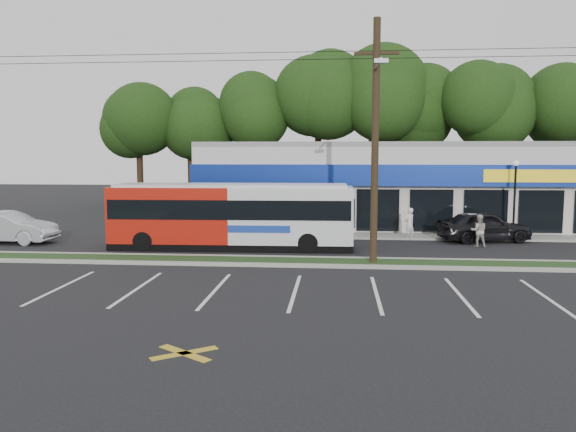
{
  "coord_description": "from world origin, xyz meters",
  "views": [
    {
      "loc": [
        1.48,
        -22.26,
        4.58
      ],
      "look_at": [
        -0.92,
        5.0,
        1.56
      ],
      "focal_mm": 35.0,
      "sensor_mm": 36.0,
      "label": 1
    }
  ],
  "objects_px": {
    "lamp_post": "(515,190)",
    "pedestrian_a": "(409,224)",
    "car_dark": "(484,226)",
    "pedestrian_b": "(479,231)",
    "utility_pole": "(371,134)",
    "metrobus": "(232,214)",
    "car_silver": "(8,227)"
  },
  "relations": [
    {
      "from": "lamp_post",
      "to": "pedestrian_a",
      "type": "relative_size",
      "value": 2.48
    },
    {
      "from": "lamp_post",
      "to": "car_dark",
      "type": "height_order",
      "value": "lamp_post"
    },
    {
      "from": "car_dark",
      "to": "pedestrian_b",
      "type": "xyz_separation_m",
      "value": [
        -0.7,
        -1.76,
        -0.01
      ]
    },
    {
      "from": "lamp_post",
      "to": "utility_pole",
      "type": "bearing_deg",
      "value": -136.05
    },
    {
      "from": "utility_pole",
      "to": "metrobus",
      "type": "bearing_deg",
      "value": 150.99
    },
    {
      "from": "metrobus",
      "to": "car_silver",
      "type": "height_order",
      "value": "metrobus"
    },
    {
      "from": "pedestrian_b",
      "to": "car_silver",
      "type": "bearing_deg",
      "value": 9.6
    },
    {
      "from": "car_dark",
      "to": "pedestrian_a",
      "type": "distance_m",
      "value": 3.84
    },
    {
      "from": "utility_pole",
      "to": "metrobus",
      "type": "relative_size",
      "value": 4.24
    },
    {
      "from": "lamp_post",
      "to": "pedestrian_b",
      "type": "height_order",
      "value": "lamp_post"
    },
    {
      "from": "pedestrian_a",
      "to": "car_dark",
      "type": "bearing_deg",
      "value": 135.87
    },
    {
      "from": "pedestrian_b",
      "to": "car_dark",
      "type": "bearing_deg",
      "value": -104.3
    },
    {
      "from": "utility_pole",
      "to": "car_silver",
      "type": "distance_m",
      "value": 19.34
    },
    {
      "from": "car_dark",
      "to": "pedestrian_a",
      "type": "relative_size",
      "value": 2.78
    },
    {
      "from": "pedestrian_a",
      "to": "pedestrian_b",
      "type": "height_order",
      "value": "pedestrian_a"
    },
    {
      "from": "car_dark",
      "to": "pedestrian_b",
      "type": "height_order",
      "value": "car_dark"
    },
    {
      "from": "lamp_post",
      "to": "metrobus",
      "type": "distance_m",
      "value": 15.27
    },
    {
      "from": "lamp_post",
      "to": "car_dark",
      "type": "bearing_deg",
      "value": -150.06
    },
    {
      "from": "car_dark",
      "to": "utility_pole",
      "type": "bearing_deg",
      "value": 125.26
    },
    {
      "from": "utility_pole",
      "to": "lamp_post",
      "type": "bearing_deg",
      "value": 43.95
    },
    {
      "from": "lamp_post",
      "to": "pedestrian_b",
      "type": "xyz_separation_m",
      "value": [
        -2.51,
        -2.8,
        -1.87
      ]
    },
    {
      "from": "utility_pole",
      "to": "pedestrian_a",
      "type": "relative_size",
      "value": 29.12
    },
    {
      "from": "pedestrian_a",
      "to": "car_silver",
      "type": "bearing_deg",
      "value": -30.51
    },
    {
      "from": "pedestrian_a",
      "to": "pedestrian_b",
      "type": "distance_m",
      "value": 3.78
    },
    {
      "from": "car_dark",
      "to": "car_silver",
      "type": "relative_size",
      "value": 0.97
    },
    {
      "from": "car_silver",
      "to": "pedestrian_b",
      "type": "relative_size",
      "value": 3.06
    },
    {
      "from": "lamp_post",
      "to": "car_silver",
      "type": "height_order",
      "value": "lamp_post"
    },
    {
      "from": "pedestrian_b",
      "to": "utility_pole",
      "type": "bearing_deg",
      "value": 49.31
    },
    {
      "from": "lamp_post",
      "to": "car_silver",
      "type": "distance_m",
      "value": 26.81
    },
    {
      "from": "lamp_post",
      "to": "metrobus",
      "type": "bearing_deg",
      "value": -163.6
    },
    {
      "from": "utility_pole",
      "to": "metrobus",
      "type": "distance_m",
      "value": 8.27
    },
    {
      "from": "utility_pole",
      "to": "car_silver",
      "type": "bearing_deg",
      "value": 167.18
    }
  ]
}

